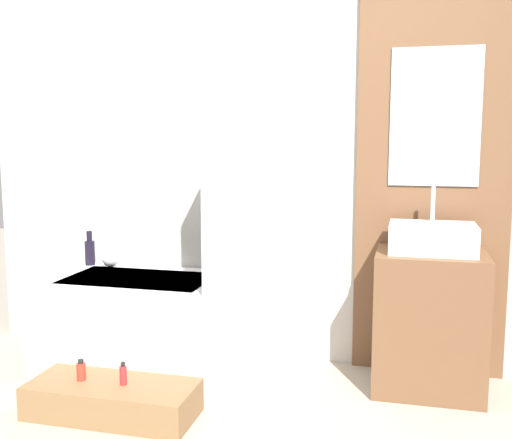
{
  "coord_description": "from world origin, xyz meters",
  "views": [
    {
      "loc": [
        0.69,
        -2.12,
        1.41
      ],
      "look_at": [
        -0.02,
        0.7,
        1.02
      ],
      "focal_mm": 42.0,
      "sensor_mm": 36.0,
      "label": 1
    }
  ],
  "objects": [
    {
      "name": "sink",
      "position": [
        0.83,
        1.27,
        0.87
      ],
      "size": [
        0.46,
        0.32,
        0.36
      ],
      "color": "white",
      "rests_on": "vanity_cabinet"
    },
    {
      "name": "wooden_step_bench",
      "position": [
        -0.74,
        0.53,
        0.09
      ],
      "size": [
        0.86,
        0.36,
        0.17
      ],
      "primitive_type": "cube",
      "color": "olive",
      "rests_on": "ground_plane"
    },
    {
      "name": "wall_wood_accent",
      "position": [
        0.83,
        1.53,
        1.32
      ],
      "size": [
        0.88,
        0.04,
        2.6
      ],
      "color": "brown",
      "rests_on": "ground_plane"
    },
    {
      "name": "glass_shower_screen",
      "position": [
        -0.35,
        1.08,
        1.08
      ],
      "size": [
        0.01,
        0.5,
        1.03
      ],
      "primitive_type": "cube",
      "color": "silver",
      "rests_on": "bathtub"
    },
    {
      "name": "bottle_soap_secondary",
      "position": [
        -0.67,
        0.53,
        0.22
      ],
      "size": [
        0.04,
        0.04,
        0.12
      ],
      "color": "red",
      "rests_on": "wooden_step_bench"
    },
    {
      "name": "vanity_cabinet",
      "position": [
        0.83,
        1.27,
        0.39
      ],
      "size": [
        0.6,
        0.49,
        0.79
      ],
      "primitive_type": "cube",
      "color": "brown",
      "rests_on": "ground_plane"
    },
    {
      "name": "vase_tall_dark",
      "position": [
        -1.36,
        1.45,
        0.66
      ],
      "size": [
        0.07,
        0.07,
        0.23
      ],
      "color": "black",
      "rests_on": "bathtub"
    },
    {
      "name": "bathtub",
      "position": [
        -0.88,
        1.17,
        0.29
      ],
      "size": [
        1.13,
        0.72,
        0.57
      ],
      "color": "white",
      "rests_on": "ground_plane"
    },
    {
      "name": "bottle_soap_primary",
      "position": [
        -0.91,
        0.53,
        0.22
      ],
      "size": [
        0.05,
        0.05,
        0.11
      ],
      "color": "red",
      "rests_on": "wooden_step_bench"
    },
    {
      "name": "vase_round_light",
      "position": [
        -1.2,
        1.42,
        0.62
      ],
      "size": [
        0.11,
        0.11,
        0.11
      ],
      "primitive_type": "sphere",
      "color": "white",
      "rests_on": "bathtub"
    },
    {
      "name": "wall_tiled_back",
      "position": [
        0.0,
        1.58,
        1.3
      ],
      "size": [
        4.2,
        0.06,
        2.6
      ],
      "primitive_type": "cube",
      "color": "#B7B2A8",
      "rests_on": "ground_plane"
    }
  ]
}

